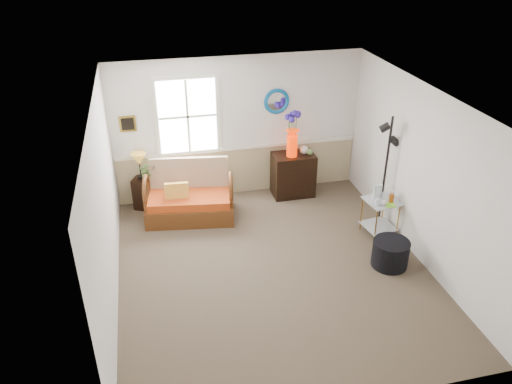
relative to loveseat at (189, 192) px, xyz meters
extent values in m
cube|color=brown|center=(1.02, -1.77, -0.49)|extent=(4.50, 5.00, 0.01)
cube|color=white|center=(1.02, -1.77, 2.11)|extent=(4.50, 5.00, 0.01)
cube|color=silver|center=(1.02, 0.73, 0.81)|extent=(4.50, 0.01, 2.60)
cube|color=silver|center=(1.02, -4.27, 0.81)|extent=(4.50, 0.01, 2.60)
cube|color=silver|center=(-1.23, -1.77, 0.81)|extent=(0.01, 5.00, 2.60)
cube|color=silver|center=(3.27, -1.77, 0.81)|extent=(0.01, 5.00, 2.60)
cube|color=tan|center=(1.02, 0.71, -0.04)|extent=(4.46, 0.02, 0.90)
cube|color=white|center=(1.02, 0.70, 0.43)|extent=(4.46, 0.04, 0.06)
cube|color=#B29531|center=(-0.90, 0.71, 1.06)|extent=(0.28, 0.03, 0.28)
torus|color=#177AAA|center=(1.72, 0.71, 1.26)|extent=(0.47, 0.07, 0.47)
imported|color=#557D3B|center=(-0.65, 0.46, 0.23)|extent=(0.35, 0.38, 0.27)
cylinder|color=black|center=(2.76, -2.08, -0.28)|extent=(0.65, 0.65, 0.42)
camera|label=1|loc=(-0.58, -7.57, 4.09)|focal=35.00mm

